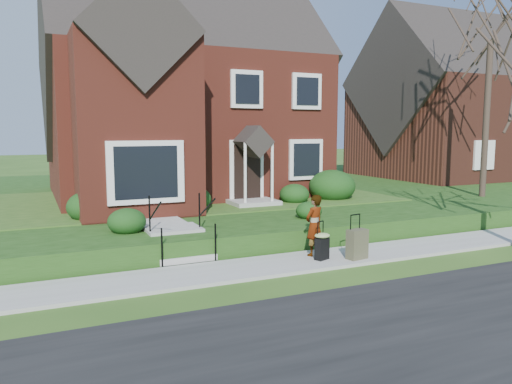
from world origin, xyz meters
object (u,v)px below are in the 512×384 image
front_steps (178,239)px  woman (314,225)px  suitcase_black (322,245)px  suitcase_olive (357,244)px

front_steps → woman: (3.06, -1.56, 0.37)m
suitcase_black → suitcase_olive: 0.87m
suitcase_black → suitcase_olive: bearing=-40.9°
woman → suitcase_olive: (0.78, -0.72, -0.40)m
suitcase_olive → suitcase_black: bearing=150.8°
woman → suitcase_black: size_ratio=1.63×
woman → suitcase_olive: bearing=117.7°
front_steps → suitcase_black: size_ratio=2.14×
front_steps → woman: 3.45m
suitcase_black → woman: bearing=64.0°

